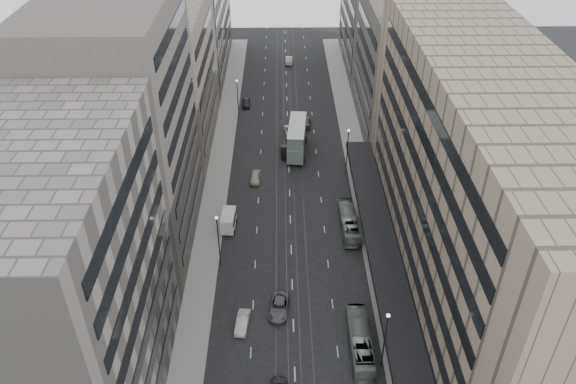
{
  "coord_description": "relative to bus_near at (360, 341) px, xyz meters",
  "views": [
    {
      "loc": [
        -1.31,
        -45.31,
        52.0
      ],
      "look_at": [
        -0.39,
        19.82,
        6.57
      ],
      "focal_mm": 35.0,
      "sensor_mm": 36.0,
      "label": 1
    }
  ],
  "objects": [
    {
      "name": "bus_far",
      "position": [
        1.0,
        22.14,
        -0.05
      ],
      "size": [
        2.48,
        9.76,
        2.71
      ],
      "primitive_type": "imported",
      "rotation": [
        0.0,
        0.0,
        3.16
      ],
      "color": "gray",
      "rests_on": "ground"
    },
    {
      "name": "sedan_6",
      "position": [
        -6.98,
        51.61,
        -0.72
      ],
      "size": [
        2.75,
        5.11,
        1.36
      ],
      "primitive_type": "imported",
      "rotation": [
        0.0,
        0.0,
        3.24
      ],
      "color": "white",
      "rests_on": "ground"
    },
    {
      "name": "building_left_d",
      "position": [
        -29.0,
        81.71,
        12.6
      ],
      "size": [
        15.0,
        38.0,
        28.0
      ],
      "primitive_type": "cube",
      "color": "slate",
      "rests_on": "ground"
    },
    {
      "name": "lamp_right_far",
      "position": [
        2.2,
        37.71,
        3.8
      ],
      "size": [
        0.44,
        0.44,
        8.32
      ],
      "color": "#262628",
      "rests_on": "ground"
    },
    {
      "name": "sedan_7",
      "position": [
        -4.09,
        54.76,
        -0.68
      ],
      "size": [
        2.19,
        5.08,
        1.46
      ],
      "primitive_type": "imported",
      "rotation": [
        0.0,
        0.0,
        3.11
      ],
      "color": "#535356",
      "rests_on": "ground"
    },
    {
      "name": "sidewalk_left",
      "position": [
        -19.5,
        40.21,
        -1.33
      ],
      "size": [
        4.0,
        125.0,
        0.15
      ],
      "primitive_type": "cube",
      "color": "gray",
      "rests_on": "ground"
    },
    {
      "name": "ground",
      "position": [
        -7.5,
        2.71,
        -1.4
      ],
      "size": [
        220.0,
        220.0,
        0.0
      ],
      "primitive_type": "plane",
      "color": "black",
      "rests_on": "ground"
    },
    {
      "name": "sedan_8",
      "position": [
        -16.0,
        63.58,
        -0.7
      ],
      "size": [
        1.76,
        4.17,
        1.41
      ],
      "primitive_type": "imported",
      "rotation": [
        0.0,
        0.0,
        0.02
      ],
      "color": "#2A2A2D",
      "rests_on": "ground"
    },
    {
      "name": "double_decker",
      "position": [
        -6.0,
        44.43,
        1.63
      ],
      "size": [
        3.92,
        10.49,
        5.62
      ],
      "rotation": [
        0.0,
        0.0,
        -0.09
      ],
      "color": "gray",
      "rests_on": "ground"
    },
    {
      "name": "sidewalk_right",
      "position": [
        4.5,
        40.21,
        -1.33
      ],
      "size": [
        4.0,
        125.0,
        0.15
      ],
      "primitive_type": "cube",
      "color": "gray",
      "rests_on": "ground"
    },
    {
      "name": "building_right_mid",
      "position": [
        14.0,
        54.71,
        10.6
      ],
      "size": [
        15.0,
        28.0,
        24.0
      ],
      "primitive_type": "cube",
      "color": "#45403C",
      "rests_on": "ground"
    },
    {
      "name": "lamp_right_near",
      "position": [
        2.2,
        -2.29,
        3.8
      ],
      "size": [
        0.44,
        0.44,
        8.32
      ],
      "color": "#262628",
      "rests_on": "ground"
    },
    {
      "name": "panel_van",
      "position": [
        -16.64,
        22.69,
        0.07
      ],
      "size": [
        2.28,
        4.34,
        2.68
      ],
      "rotation": [
        0.0,
        0.0,
        -0.05
      ],
      "color": "white",
      "rests_on": "ground"
    },
    {
      "name": "lamp_left_near",
      "position": [
        -17.2,
        14.71,
        3.8
      ],
      "size": [
        0.44,
        0.44,
        8.32
      ],
      "color": "#262628",
      "rests_on": "ground"
    },
    {
      "name": "sedan_5",
      "position": [
        -8.16,
        43.6,
        -0.73
      ],
      "size": [
        1.61,
        4.18,
        1.36
      ],
      "primitive_type": "imported",
      "rotation": [
        0.0,
        0.0,
        0.04
      ],
      "color": "black",
      "rests_on": "ground"
    },
    {
      "name": "lamp_left_far",
      "position": [
        -17.2,
        57.71,
        3.8
      ],
      "size": [
        0.44,
        0.44,
        8.32
      ],
      "color": "#262628",
      "rests_on": "ground"
    },
    {
      "name": "building_left_b",
      "position": [
        -29.0,
        21.71,
        15.6
      ],
      "size": [
        15.0,
        26.0,
        34.0
      ],
      "primitive_type": "cube",
      "color": "#45403C",
      "rests_on": "ground"
    },
    {
      "name": "building_right_far",
      "position": [
        14.0,
        84.71,
        12.6
      ],
      "size": [
        15.0,
        32.0,
        28.0
      ],
      "primitive_type": "cube",
      "color": "slate",
      "rests_on": "ground"
    },
    {
      "name": "sedan_9",
      "position": [
        -6.74,
        86.61,
        -0.63
      ],
      "size": [
        1.66,
        4.7,
        1.54
      ],
      "primitive_type": "imported",
      "rotation": [
        0.0,
        0.0,
        3.14
      ],
      "color": "#BBB49B",
      "rests_on": "ground"
    },
    {
      "name": "building_left_a",
      "position": [
        -29.0,
        -5.29,
        13.6
      ],
      "size": [
        15.0,
        28.0,
        30.0
      ],
      "primitive_type": "cube",
      "color": "slate",
      "rests_on": "ground"
    },
    {
      "name": "building_left_c",
      "position": [
        -29.0,
        48.71,
        11.1
      ],
      "size": [
        15.0,
        28.0,
        25.0
      ],
      "primitive_type": "cube",
      "color": "#706457",
      "rests_on": "ground"
    },
    {
      "name": "sedan_2",
      "position": [
        -9.22,
        6.14,
        -0.71
      ],
      "size": [
        2.87,
        5.2,
        1.38
      ],
      "primitive_type": "imported",
      "rotation": [
        0.0,
        0.0,
        -0.12
      ],
      "color": "#5E5D60",
      "rests_on": "ground"
    },
    {
      "name": "sedan_4",
      "position": [
        -13.1,
        35.36,
        -0.71
      ],
      "size": [
        1.82,
        4.14,
        1.39
      ],
      "primitive_type": "imported",
      "rotation": [
        0.0,
        0.0,
        -0.04
      ],
      "color": "#BAB29A",
      "rests_on": "ground"
    },
    {
      "name": "sedan_1",
      "position": [
        -13.63,
        3.71,
        -0.74
      ],
      "size": [
        1.85,
        4.17,
        1.33
      ],
      "primitive_type": "imported",
      "rotation": [
        0.0,
        0.0,
        -0.11
      ],
      "color": "silver",
      "rests_on": "ground"
    },
    {
      "name": "department_store",
      "position": [
        13.96,
        10.71,
        13.54
      ],
      "size": [
        19.2,
        60.0,
        30.0
      ],
      "color": "#7E6E5C",
      "rests_on": "ground"
    },
    {
      "name": "bus_near",
      "position": [
        0.0,
        0.0,
        0.0
      ],
      "size": [
        2.37,
        10.08,
        2.81
      ],
      "primitive_type": "imported",
      "rotation": [
        0.0,
        0.0,
        3.14
      ],
      "color": "slate",
      "rests_on": "ground"
    }
  ]
}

